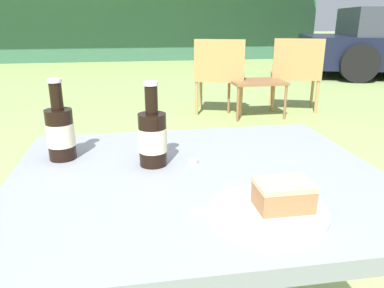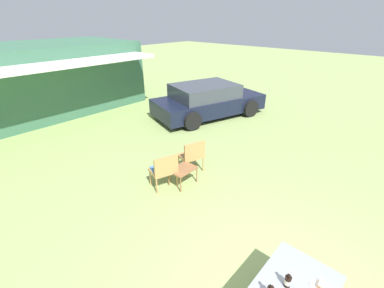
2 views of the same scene
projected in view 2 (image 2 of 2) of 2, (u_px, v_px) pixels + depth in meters
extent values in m
cube|color=black|center=(209.00, 104.00, 10.08)|extent=(4.62, 3.01, 0.57)
cube|color=#383D47|center=(205.00, 91.00, 9.75)|extent=(2.74, 2.31, 0.51)
cylinder|color=black|center=(221.00, 97.00, 11.49)|extent=(0.69, 0.38, 0.66)
cylinder|color=black|center=(250.00, 108.00, 10.02)|extent=(0.69, 0.38, 0.66)
cylinder|color=black|center=(168.00, 106.00, 10.28)|extent=(0.69, 0.38, 0.66)
cylinder|color=black|center=(192.00, 121.00, 8.81)|extent=(0.69, 0.38, 0.66)
cylinder|color=#B2844C|center=(170.00, 172.00, 6.18)|extent=(0.04, 0.04, 0.39)
cylinder|color=#B2844C|center=(150.00, 178.00, 5.95)|extent=(0.04, 0.04, 0.39)
cylinder|color=#B2844C|center=(177.00, 180.00, 5.88)|extent=(0.04, 0.04, 0.39)
cylinder|color=#B2844C|center=(157.00, 186.00, 5.65)|extent=(0.04, 0.04, 0.39)
cube|color=#B2844C|center=(163.00, 170.00, 5.81)|extent=(0.67, 0.59, 0.06)
cube|color=#B2844C|center=(166.00, 165.00, 5.56)|extent=(0.55, 0.22, 0.41)
cube|color=#4C7FB7|center=(163.00, 168.00, 5.79)|extent=(0.59, 0.51, 0.05)
cylinder|color=#B2844C|center=(196.00, 158.00, 6.79)|extent=(0.04, 0.04, 0.39)
cylinder|color=#B2844C|center=(179.00, 162.00, 6.57)|extent=(0.04, 0.04, 0.39)
cylinder|color=#B2844C|center=(203.00, 164.00, 6.49)|extent=(0.04, 0.04, 0.39)
cylinder|color=#B2844C|center=(186.00, 169.00, 6.27)|extent=(0.04, 0.04, 0.39)
cube|color=#B2844C|center=(191.00, 156.00, 6.43)|extent=(0.67, 0.60, 0.06)
cube|color=#B2844C|center=(195.00, 151.00, 6.17)|extent=(0.55, 0.23, 0.41)
cube|color=brown|center=(183.00, 169.00, 5.90)|extent=(0.59, 0.43, 0.03)
cylinder|color=brown|center=(181.00, 185.00, 5.70)|extent=(0.03, 0.03, 0.38)
cylinder|color=brown|center=(197.00, 175.00, 6.06)|extent=(0.03, 0.03, 0.38)
cylinder|color=brown|center=(169.00, 178.00, 5.93)|extent=(0.03, 0.03, 0.38)
cylinder|color=brown|center=(185.00, 169.00, 6.29)|extent=(0.03, 0.03, 0.38)
cube|color=gray|center=(297.00, 284.00, 3.08)|extent=(0.99, 0.83, 0.04)
cylinder|color=gray|center=(280.00, 262.00, 3.76)|extent=(0.04, 0.04, 0.64)
cube|color=#9E6B42|center=(322.00, 286.00, 3.01)|extent=(0.11, 0.08, 0.05)
cube|color=tan|center=(323.00, 284.00, 2.99)|extent=(0.12, 0.08, 0.01)
cylinder|color=black|center=(288.00, 281.00, 3.01)|extent=(0.08, 0.08, 0.15)
cylinder|color=black|center=(289.00, 275.00, 2.96)|extent=(0.03, 0.03, 0.08)
cylinder|color=silver|center=(290.00, 272.00, 2.94)|extent=(0.04, 0.04, 0.01)
cylinder|color=beige|center=(288.00, 281.00, 3.01)|extent=(0.08, 0.08, 0.07)
cylinder|color=black|center=(271.00, 286.00, 2.84)|extent=(0.03, 0.03, 0.08)
cylinder|color=silver|center=(272.00, 283.00, 2.82)|extent=(0.04, 0.04, 0.01)
cylinder|color=silver|center=(291.00, 279.00, 3.11)|extent=(0.03, 0.03, 0.01)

